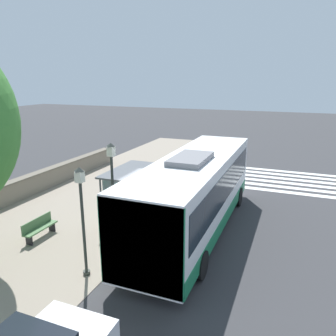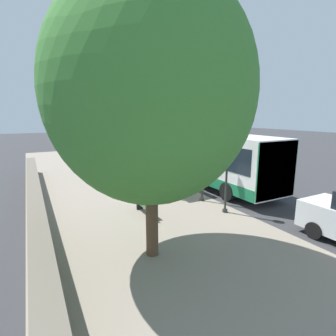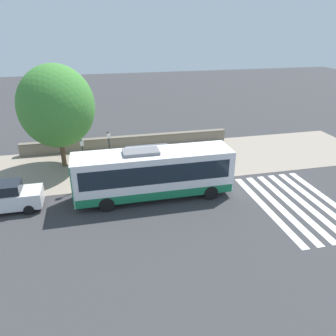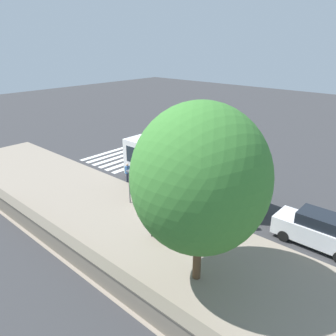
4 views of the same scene
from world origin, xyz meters
name	(u,v)px [view 2 (image 2 of 4)]	position (x,y,z in m)	size (l,w,h in m)	color
ground_plane	(191,189)	(0.00, 0.00, 0.00)	(120.00, 120.00, 0.00)	#353538
sidewalk_plaza	(120,200)	(-4.50, 0.00, 0.01)	(9.00, 44.00, 0.02)	gray
crosswalk_stripes	(179,159)	(5.00, 9.97, 0.00)	(9.00, 5.25, 0.01)	silver
stone_wall	(35,201)	(-8.55, 0.00, 0.60)	(0.60, 20.00, 1.18)	slate
bus	(209,156)	(1.77, 0.59, 1.86)	(2.75, 10.83, 3.59)	white
bus_shelter	(162,156)	(-1.56, 0.83, 2.06)	(1.89, 3.35, 2.44)	#515459
pedestrian	(156,161)	(0.14, 5.22, 0.91)	(0.34, 0.22, 1.57)	#2D3347
bench	(144,204)	(-4.15, -2.46, 0.48)	(0.40, 1.68, 0.88)	#4C7247
street_lamp_near	(227,165)	(-0.69, -4.03, 2.30)	(0.28, 0.28, 3.86)	#2D332D
street_lamp_far	(203,154)	(-0.67, -2.14, 2.55)	(0.28, 0.28, 4.30)	#2D332D
shade_tree	(150,92)	(-5.30, -5.87, 5.19)	(6.04, 6.04, 8.51)	brown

